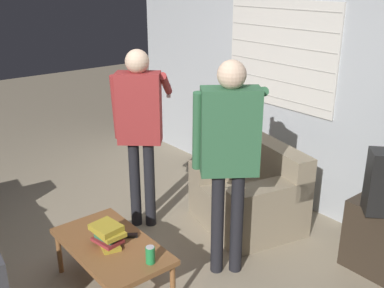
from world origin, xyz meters
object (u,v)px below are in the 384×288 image
Objects in this scene: book_stack at (108,234)px; soda_can at (150,255)px; armchair_beige at (252,195)px; spare_remote at (129,236)px; person_left_standing at (140,119)px; coffee_table at (111,248)px; person_right_standing at (229,144)px.

book_stack reaches higher than soda_can.
book_stack is at bearing 104.03° from armchair_beige.
person_left_standing is at bearing 176.09° from spare_remote.
coffee_table is 7.71× the size of soda_can.
person_right_standing is at bearing -42.12° from person_left_standing.
armchair_beige reaches higher than spare_remote.
person_left_standing is 1.09m from spare_remote.
person_right_standing is at bearing 91.20° from soda_can.
person_right_standing is 1.10m from book_stack.
soda_can is at bearing -143.35° from person_right_standing.
armchair_beige is 1.27m from person_left_standing.
armchair_beige is at bearing 3.08° from person_left_standing.
armchair_beige is 1.49m from soda_can.
person_right_standing reaches higher than spare_remote.
book_stack is 2.08× the size of soda_can.
soda_can is 0.98× the size of spare_remote.
coffee_table is at bearing -168.23° from person_right_standing.
book_stack is 0.18m from spare_remote.
soda_can is (0.38, 0.09, 0.10)m from coffee_table.
person_right_standing is 1.02m from spare_remote.
spare_remote is at bearing 88.01° from coffee_table.
armchair_beige is 1.12m from person_right_standing.
spare_remote is at bearing 171.42° from soda_can.
soda_can is (1.04, -0.62, -0.60)m from person_left_standing.
coffee_table is at bearing -55.89° from spare_remote.
soda_can is (0.02, -0.73, -0.63)m from person_right_standing.
soda_can is (0.38, 0.11, -0.02)m from book_stack.
person_left_standing is 13.25× the size of soda_can.
person_left_standing reaches higher than book_stack.
person_right_standing is 13.54× the size of soda_can.
person_right_standing is 0.97m from soda_can.
book_stack is at bearing -167.96° from person_right_standing.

